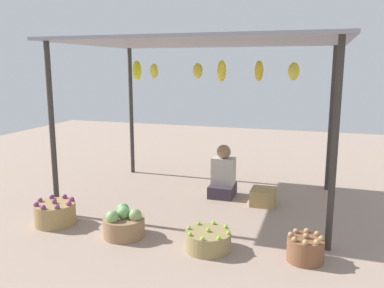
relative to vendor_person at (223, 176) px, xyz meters
name	(u,v)px	position (x,y,z in m)	size (l,w,h in m)	color
ground_plane	(204,200)	(-0.20, -0.31, -0.30)	(14.00, 14.00, 0.00)	gray
market_stall_structure	(206,52)	(-0.20, -0.30, 1.82)	(3.70, 2.54, 2.27)	#38332D
vendor_person	(223,176)	(0.00, 0.00, 0.00)	(0.36, 0.44, 0.78)	#392F3B
basket_purple_onions	(55,213)	(-1.72, -1.72, -0.16)	(0.50, 0.50, 0.32)	#A08150
basket_cabbages	(124,224)	(-0.74, -1.79, -0.15)	(0.48, 0.48, 0.36)	#96704E
basket_limes	(208,240)	(0.28, -1.83, -0.19)	(0.49, 0.49, 0.24)	#958050
basket_potatoes	(305,249)	(1.28, -1.77, -0.17)	(0.37, 0.37, 0.29)	brown
wooden_crate_near_vendor	(263,197)	(0.64, -0.22, -0.18)	(0.33, 0.36, 0.23)	#A1854E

